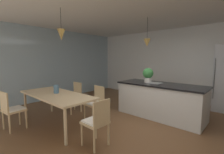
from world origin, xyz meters
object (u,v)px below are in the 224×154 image
Objects in this scene: chair_far_right at (95,102)px; chair_far_left at (74,96)px; potted_plant_on_island at (148,74)px; chair_kitchen_end at (97,121)px; chair_near_left at (12,109)px; vase_on_dining_table at (56,89)px; dining_table at (56,97)px; kitchen_island at (160,100)px.

chair_far_right is 0.95m from chair_far_left.
chair_far_right is 2.13× the size of potted_plant_on_island.
chair_far_right is 1.24m from chair_kitchen_end.
chair_near_left is 1.01m from vase_on_dining_table.
dining_table is 0.96m from chair_far_left.
dining_table is 0.92× the size of kitchen_island.
chair_kitchen_end is (1.89, 0.81, 0.00)m from chair_near_left.
chair_near_left and chair_far_left have the same top height.
chair_kitchen_end is 2.26m from potted_plant_on_island.
chair_kitchen_end is at bearing -40.54° from chair_far_right.
potted_plant_on_island is (-0.22, 2.15, 0.65)m from chair_kitchen_end.
kitchen_island is (1.59, 2.15, -0.22)m from dining_table.
chair_far_left is 2.13× the size of potted_plant_on_island.
chair_far_left is (-0.47, 0.81, -0.21)m from dining_table.
chair_far_right and chair_far_left have the same top height.
chair_far_right and chair_kitchen_end have the same top height.
chair_kitchen_end is 1.53m from vase_on_dining_table.
chair_near_left and chair_far_right have the same top height.
dining_table is 2.51m from potted_plant_on_island.
kitchen_island reaches higher than chair_kitchen_end.
kitchen_island is at bearing 51.82° from vase_on_dining_table.
kitchen_island reaches higher than chair_near_left.
kitchen_island is at bearing 33.15° from chair_far_left.
chair_near_left is (-0.47, -0.81, -0.21)m from dining_table.
potted_plant_on_island is at bearing 60.54° from chair_near_left.
chair_far_left is at bearing -146.85° from kitchen_island.
chair_far_right is at bearing -0.01° from chair_far_left.
potted_plant_on_island reaches higher than chair_kitchen_end.
chair_kitchen_end is 2.16m from kitchen_island.
kitchen_island is 2.71m from vase_on_dining_table.
chair_kitchen_end is at bearing -23.13° from chair_far_left.
vase_on_dining_table is at bearing -128.18° from kitchen_island.
chair_near_left is 3.46m from potted_plant_on_island.
dining_table is at bearing -59.73° from chair_far_left.
chair_kitchen_end is 2.06m from chair_far_left.
dining_table is at bearing 179.98° from chair_kitchen_end.
kitchen_island reaches higher than dining_table.
chair_far_left is 2.25m from potted_plant_on_island.
chair_far_right is 1.01m from vase_on_dining_table.
potted_plant_on_island is at bearing 180.00° from kitchen_island.
vase_on_dining_table is at bearing 64.93° from chair_near_left.
chair_near_left is at bearing -156.86° from chair_kitchen_end.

